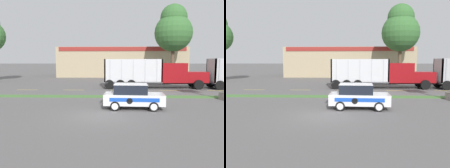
# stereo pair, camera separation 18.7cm
# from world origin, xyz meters

# --- Properties ---
(ground_plane) EXTENTS (600.00, 600.00, 0.00)m
(ground_plane) POSITION_xyz_m (0.00, 0.00, 0.00)
(ground_plane) COLOR #5B5959
(grass_verge) EXTENTS (120.00, 1.23, 0.06)m
(grass_verge) POSITION_xyz_m (0.00, 7.00, 0.03)
(grass_verge) COLOR #477538
(grass_verge) RESTS_ON ground_plane
(centre_line_3) EXTENTS (2.40, 0.14, 0.01)m
(centre_line_3) POSITION_xyz_m (-9.37, 11.61, 0.00)
(centre_line_3) COLOR yellow
(centre_line_3) RESTS_ON ground_plane
(centre_line_4) EXTENTS (2.40, 0.14, 0.01)m
(centre_line_4) POSITION_xyz_m (-3.97, 11.61, 0.00)
(centre_line_4) COLOR yellow
(centre_line_4) RESTS_ON ground_plane
(centre_line_5) EXTENTS (2.40, 0.14, 0.01)m
(centre_line_5) POSITION_xyz_m (1.43, 11.61, 0.00)
(centre_line_5) COLOR yellow
(centre_line_5) RESTS_ON ground_plane
(centre_line_6) EXTENTS (2.40, 0.14, 0.01)m
(centre_line_6) POSITION_xyz_m (6.83, 11.61, 0.00)
(centre_line_6) COLOR yellow
(centre_line_6) RESTS_ON ground_plane
(centre_line_7) EXTENTS (2.40, 0.14, 0.01)m
(centre_line_7) POSITION_xyz_m (12.23, 11.61, 0.00)
(centre_line_7) COLOR yellow
(centre_line_7) RESTS_ON ground_plane
(dump_truck_mid) EXTENTS (12.32, 2.57, 3.51)m
(dump_truck_mid) POSITION_xyz_m (6.38, 13.64, 1.60)
(dump_truck_mid) COLOR black
(dump_truck_mid) RESTS_ON ground_plane
(rally_car) EXTENTS (4.16, 2.08, 1.76)m
(rally_car) POSITION_xyz_m (2.12, 2.05, 0.88)
(rally_car) COLOR white
(rally_car) RESTS_ON ground_plane
(store_building_backdrop) EXTENTS (26.31, 12.10, 6.12)m
(store_building_backdrop) POSITION_xyz_m (1.76, 36.29, 3.06)
(store_building_backdrop) COLOR tan
(store_building_backdrop) RESTS_ON ground_plane
(tree_behind_left) EXTENTS (6.38, 6.38, 12.89)m
(tree_behind_left) POSITION_xyz_m (10.42, 25.36, 8.72)
(tree_behind_left) COLOR brown
(tree_behind_left) RESTS_ON ground_plane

